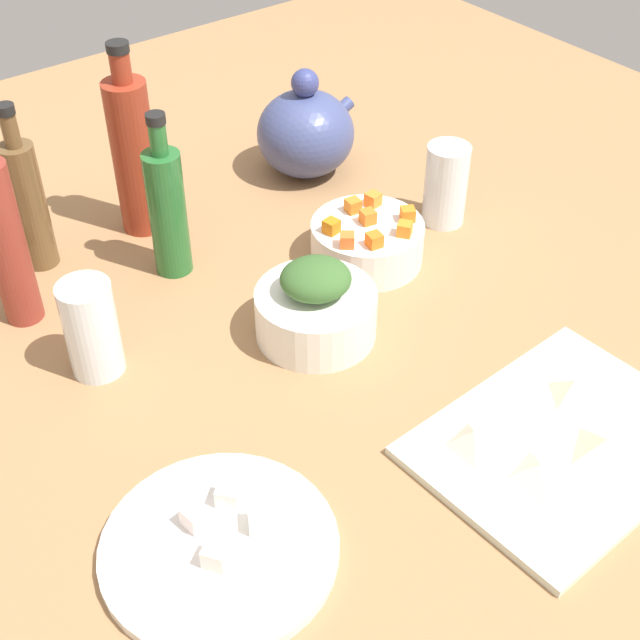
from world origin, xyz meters
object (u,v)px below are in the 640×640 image
object	(u,v)px
bottle_1	(6,242)
drinking_glass_1	(446,185)
cutting_board	(562,443)
bottle_3	(28,202)
bowl_carrots	(367,242)
bottle_0	(167,209)
drinking_glass_0	(91,329)
teapot	(306,132)
plate_tofu	(219,548)
bottle_2	(134,154)
bowl_greens	(316,314)

from	to	relation	value
bottle_1	drinking_glass_1	distance (cm)	58.54
cutting_board	bottle_3	size ratio (longest dim) A/B	1.31
bowl_carrots	bottle_0	world-z (taller)	bottle_0
bottle_0	bottle_3	world-z (taller)	bottle_3
bottle_0	drinking_glass_0	distance (cm)	20.72
teapot	cutting_board	bearing A→B (deg)	-101.68
cutting_board	bottle_3	xyz separation A→B (cm)	(-29.64, 64.54, 8.94)
bowl_carrots	drinking_glass_0	world-z (taller)	drinking_glass_0
plate_tofu	bottle_0	world-z (taller)	bottle_0
bowl_carrots	bottle_2	size ratio (longest dim) A/B	0.56
bowl_carrots	bottle_0	distance (cm)	26.49
teapot	bowl_carrots	bearing A→B (deg)	-107.81
teapot	drinking_glass_0	bearing A→B (deg)	-155.31
bowl_greens	bottle_0	distance (cm)	23.92
bowl_carrots	bottle_0	size ratio (longest dim) A/B	0.67
plate_tofu	bowl_greens	bearing A→B (deg)	36.56
bottle_0	bottle_1	size ratio (longest dim) A/B	0.89
bowl_greens	bottle_2	distance (cm)	34.92
cutting_board	plate_tofu	xyz separation A→B (cm)	(-35.88, 10.81, 0.10)
bowl_greens	drinking_glass_1	distance (cm)	30.93
bottle_0	bottle_3	distance (cm)	18.01
cutting_board	bottle_1	distance (cm)	66.71
bowl_greens	bowl_carrots	world-z (taller)	bowl_greens
drinking_glass_0	cutting_board	bearing A→B (deg)	-50.96
cutting_board	bottle_3	bearing A→B (deg)	114.67
bottle_1	bottle_3	distance (cm)	11.56
bottle_1	bottle_3	world-z (taller)	bottle_1
cutting_board	teapot	bearing A→B (deg)	78.32
drinking_glass_1	bowl_greens	bearing A→B (deg)	-163.42
bowl_carrots	bottle_1	world-z (taller)	bottle_1
bottle_1	bottle_3	xyz separation A→B (cm)	(6.43, 9.44, -1.75)
bottle_2	drinking_glass_1	distance (cm)	42.85
bottle_2	drinking_glass_1	size ratio (longest dim) A/B	2.30
bottle_2	drinking_glass_0	bearing A→B (deg)	-129.02
bowl_carrots	bottle_2	bearing A→B (deg)	127.86
drinking_glass_0	plate_tofu	bearing A→B (deg)	-95.17
cutting_board	drinking_glass_1	xyz separation A→B (cm)	(20.01, 39.15, 5.36)
plate_tofu	bottle_1	xyz separation A→B (cm)	(-0.19, 44.29, 10.59)
bowl_greens	bowl_carrots	distance (cm)	16.83
cutting_board	bowl_carrots	bearing A→B (deg)	82.23
bowl_carrots	drinking_glass_1	distance (cm)	15.10
cutting_board	bottle_3	distance (cm)	71.58
bottle_3	drinking_glass_0	xyz separation A→B (cm)	(-3.52, -23.65, -3.48)
bowl_carrots	drinking_glass_1	world-z (taller)	drinking_glass_1
cutting_board	teapot	size ratio (longest dim) A/B	1.81
drinking_glass_1	bowl_carrots	bearing A→B (deg)	-177.23
cutting_board	bottle_2	bearing A→B (deg)	102.82
bottle_2	teapot	bearing A→B (deg)	-3.86
bottle_0	drinking_glass_1	world-z (taller)	bottle_0
bowl_greens	bowl_carrots	bearing A→B (deg)	28.69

